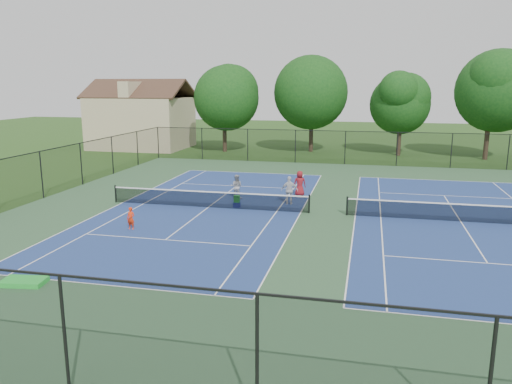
% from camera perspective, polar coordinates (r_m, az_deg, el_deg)
% --- Properties ---
extents(ground, '(140.00, 140.00, 0.00)m').
position_cam_1_polar(ground, '(28.17, 8.19, -2.53)').
color(ground, '#234716').
rests_on(ground, ground).
extents(court_pad, '(36.00, 36.00, 0.01)m').
position_cam_1_polar(court_pad, '(28.17, 8.19, -2.53)').
color(court_pad, '#2B4D33').
rests_on(court_pad, ground).
extents(tennis_court_left, '(12.00, 23.83, 1.07)m').
position_cam_1_polar(tennis_court_left, '(29.50, -5.48, -1.59)').
color(tennis_court_left, navy).
rests_on(tennis_court_left, ground).
extents(tennis_court_right, '(12.00, 23.83, 1.07)m').
position_cam_1_polar(tennis_court_right, '(28.51, 22.38, -2.98)').
color(tennis_court_right, navy).
rests_on(tennis_court_right, ground).
extents(perimeter_fence, '(36.08, 36.08, 3.02)m').
position_cam_1_polar(perimeter_fence, '(27.81, 8.29, 0.66)').
color(perimeter_fence, black).
rests_on(perimeter_fence, ground).
extents(tree_back_a, '(6.80, 6.80, 9.15)m').
position_cam_1_polar(tree_back_a, '(53.35, -3.66, 11.09)').
color(tree_back_a, '#2D2116').
rests_on(tree_back_a, ground).
extents(tree_back_b, '(7.60, 7.60, 10.03)m').
position_cam_1_polar(tree_back_b, '(53.52, 6.43, 11.64)').
color(tree_back_b, '#2D2116').
rests_on(tree_back_b, ground).
extents(tree_back_c, '(6.00, 6.00, 8.40)m').
position_cam_1_polar(tree_back_c, '(52.28, 16.27, 9.99)').
color(tree_back_c, '#2D2116').
rests_on(tree_back_c, ground).
extents(tree_back_d, '(7.80, 7.80, 10.37)m').
position_cam_1_polar(tree_back_d, '(52.33, 25.35, 10.79)').
color(tree_back_d, '#2D2116').
rests_on(tree_back_d, ground).
extents(clapboard_house, '(10.80, 8.10, 7.65)m').
position_cam_1_polar(clapboard_house, '(58.02, -12.95, 7.99)').
color(clapboard_house, tan).
rests_on(clapboard_house, ground).
extents(child_player, '(0.44, 0.31, 1.13)m').
position_cam_1_polar(child_player, '(25.68, -14.11, -2.94)').
color(child_player, red).
rests_on(child_player, ground).
extents(instructor, '(0.76, 0.60, 1.54)m').
position_cam_1_polar(instructor, '(31.54, -2.25, 0.62)').
color(instructor, '#949496').
rests_on(instructor, ground).
extents(bystander_a, '(1.05, 0.54, 1.73)m').
position_cam_1_polar(bystander_a, '(30.03, 3.85, 0.18)').
color(bystander_a, silver).
rests_on(bystander_a, ground).
extents(bystander_c, '(0.91, 0.71, 1.65)m').
position_cam_1_polar(bystander_c, '(32.39, 5.02, 0.98)').
color(bystander_c, maroon).
rests_on(bystander_c, ground).
extents(ball_crate, '(0.42, 0.32, 0.32)m').
position_cam_1_polar(ball_crate, '(29.40, -2.20, -1.47)').
color(ball_crate, '#152696').
rests_on(ball_crate, ground).
extents(ball_hopper, '(0.37, 0.32, 0.40)m').
position_cam_1_polar(ball_hopper, '(29.32, -2.21, -0.79)').
color(ball_hopper, green).
rests_on(ball_hopper, ball_crate).
extents(green_tarp, '(1.64, 1.07, 0.18)m').
position_cam_1_polar(green_tarp, '(20.29, -24.99, -9.27)').
color(green_tarp, green).
rests_on(green_tarp, ground).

